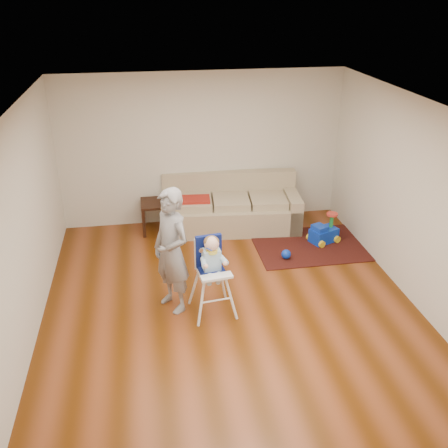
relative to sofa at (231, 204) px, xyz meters
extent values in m
plane|color=#522707|center=(-0.44, -2.30, -0.47)|extent=(5.50, 5.50, 0.00)
cube|color=beige|center=(-0.44, 0.45, 0.88)|extent=(5.00, 0.04, 2.70)
cube|color=beige|center=(-2.94, -2.30, 0.88)|extent=(0.04, 5.50, 2.70)
cube|color=beige|center=(2.06, -2.30, 0.88)|extent=(0.04, 5.50, 2.70)
cube|color=white|center=(-0.44, -2.30, 2.23)|extent=(5.00, 5.50, 0.04)
cube|color=maroon|center=(-0.66, -0.05, 0.15)|extent=(0.58, 0.40, 0.04)
cube|color=black|center=(1.17, -0.93, -0.46)|extent=(1.80, 1.35, 0.01)
sphere|color=#0E37C5|center=(0.67, -1.30, -0.38)|extent=(0.15, 0.15, 0.15)
cylinder|color=#0E37C5|center=(-0.76, -2.60, 0.54)|extent=(0.03, 0.12, 0.01)
imported|color=gray|center=(-1.19, -2.30, 0.39)|extent=(0.68, 0.75, 1.71)
camera|label=1|loc=(-1.46, -7.99, 3.50)|focal=40.00mm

